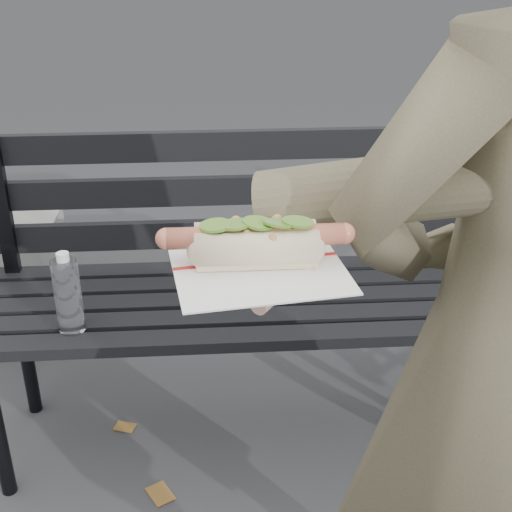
{
  "coord_description": "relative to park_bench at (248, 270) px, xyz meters",
  "views": [
    {
      "loc": [
        0.01,
        -0.78,
        1.44
      ],
      "look_at": [
        0.06,
        -0.06,
        1.07
      ],
      "focal_mm": 50.0,
      "sensor_mm": 36.0,
      "label": 1
    }
  ],
  "objects": [
    {
      "name": "park_bench",
      "position": [
        0.0,
        0.0,
        0.0
      ],
      "size": [
        1.5,
        0.44,
        0.88
      ],
      "color": "black",
      "rests_on": "ground"
    },
    {
      "name": "held_hotdog",
      "position": [
        0.15,
        -0.91,
        0.58
      ],
      "size": [
        0.62,
        0.32,
        0.2
      ],
      "color": "brown"
    }
  ]
}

